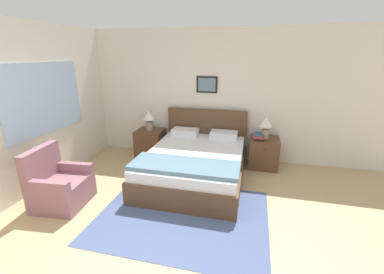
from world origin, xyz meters
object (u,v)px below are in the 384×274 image
at_px(armchair, 59,186).
at_px(nightstand_near_window, 150,143).
at_px(table_lamp_near_window, 149,118).
at_px(bed, 195,163).
at_px(table_lamp_by_door, 266,125).
at_px(nightstand_by_door, 264,153).

height_order(armchair, nightstand_near_window, armchair).
bearing_deg(nightstand_near_window, table_lamp_near_window, -80.49).
height_order(armchair, table_lamp_near_window, table_lamp_near_window).
distance_m(armchair, table_lamp_near_window, 2.20).
relative_size(armchair, nightstand_near_window, 1.49).
height_order(bed, armchair, bed).
relative_size(bed, table_lamp_by_door, 5.07).
xyz_separation_m(bed, table_lamp_by_door, (1.17, 0.80, 0.56)).
relative_size(armchair, nightstand_by_door, 1.49).
bearing_deg(table_lamp_by_door, table_lamp_near_window, 180.00).
bearing_deg(armchair, nightstand_near_window, 159.33).
relative_size(bed, nightstand_near_window, 3.70).
xyz_separation_m(nightstand_near_window, table_lamp_by_door, (2.34, -0.01, 0.56)).
bearing_deg(nightstand_near_window, table_lamp_by_door, -0.14).
xyz_separation_m(nightstand_near_window, table_lamp_near_window, (0.00, -0.01, 0.56)).
bearing_deg(table_lamp_near_window, armchair, -105.35).
distance_m(bed, nightstand_by_door, 1.42).
bearing_deg(nightstand_near_window, bed, -34.36).
distance_m(nightstand_by_door, table_lamp_near_window, 2.41).
height_order(bed, table_lamp_by_door, bed).
distance_m(nightstand_by_door, table_lamp_by_door, 0.56).
bearing_deg(bed, nightstand_by_door, 34.36).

